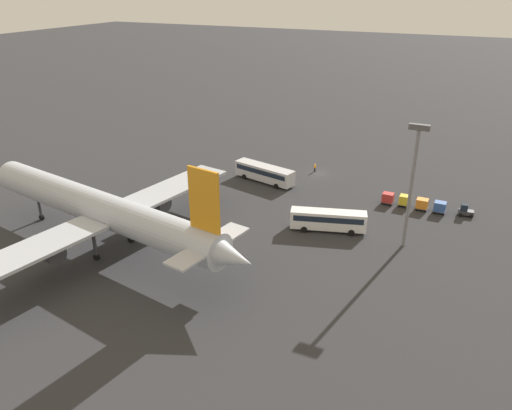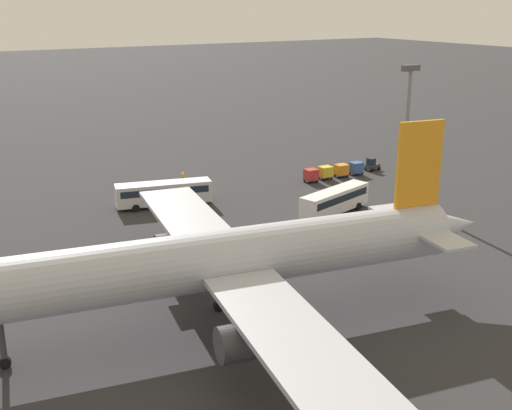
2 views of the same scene
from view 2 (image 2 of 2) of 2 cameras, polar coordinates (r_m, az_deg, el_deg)
name	(u,v)px [view 2 (image 2 of 2)]	position (r m, az deg, el deg)	size (l,w,h in m)	color
ground_plane	(190,183)	(99.27, -5.85, 1.98)	(600.00, 600.00, 0.00)	#2D2D30
airplane	(210,262)	(52.96, -4.09, -5.06)	(53.74, 46.78, 16.68)	#B2B7C1
shuttle_bus_near	(164,192)	(87.83, -8.20, 1.15)	(13.19, 5.79, 3.32)	silver
shuttle_bus_far	(335,200)	(84.17, 7.03, 0.47)	(12.09, 5.74, 3.34)	white
baggage_tug	(372,165)	(107.57, 10.27, 3.54)	(2.54, 1.88, 2.10)	#333338
worker_person	(183,177)	(99.33, -6.53, 2.49)	(0.38, 0.38, 1.74)	#1E1E2D
cargo_cart_blue	(356,167)	(104.36, 8.89, 3.31)	(2.03, 1.72, 2.06)	#38383D
cargo_cart_orange	(341,170)	(102.58, 7.60, 3.12)	(2.03, 1.72, 2.06)	#38383D
cargo_cart_yellow	(325,172)	(101.03, 6.19, 2.95)	(2.03, 1.72, 2.06)	#38383D
cargo_cart_red	(311,175)	(99.15, 4.91, 2.70)	(2.03, 1.72, 2.06)	#38383D
light_pole	(407,120)	(89.62, 13.28, 7.36)	(2.80, 0.70, 18.69)	slate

